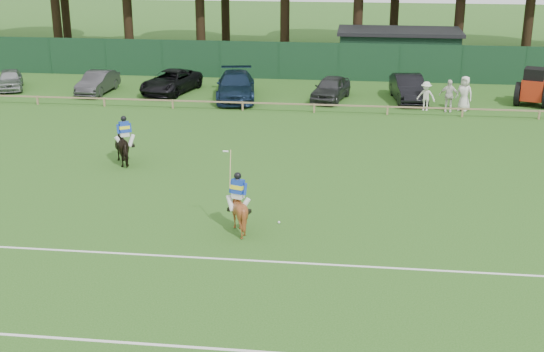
% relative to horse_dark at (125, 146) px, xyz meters
% --- Properties ---
extents(ground, '(160.00, 160.00, 0.00)m').
position_rel_horse_dark_xyz_m(ground, '(6.49, -7.96, -0.77)').
color(ground, '#1E4C14').
rests_on(ground, ground).
extents(horse_dark, '(1.67, 1.97, 1.53)m').
position_rel_horse_dark_xyz_m(horse_dark, '(0.00, 0.00, 0.00)').
color(horse_dark, black).
rests_on(horse_dark, ground).
extents(horse_chestnut, '(1.55, 1.65, 1.47)m').
position_rel_horse_dark_xyz_m(horse_chestnut, '(6.06, -6.67, -0.03)').
color(horse_chestnut, brown).
rests_on(horse_chestnut, ground).
extents(sedan_silver, '(2.84, 3.94, 1.25)m').
position_rel_horse_dark_xyz_m(sedan_silver, '(-11.94, 13.79, -0.14)').
color(sedan_silver, '#95989A').
rests_on(sedan_silver, ground).
extents(sedan_grey, '(1.62, 4.11, 1.33)m').
position_rel_horse_dark_xyz_m(sedan_grey, '(-6.08, 13.40, -0.10)').
color(sedan_grey, '#313033').
rests_on(sedan_grey, ground).
extents(suv_black, '(3.36, 5.33, 1.37)m').
position_rel_horse_dark_xyz_m(suv_black, '(-1.63, 14.06, -0.08)').
color(suv_black, black).
rests_on(suv_black, ground).
extents(sedan_navy, '(3.00, 5.71, 1.58)m').
position_rel_horse_dark_xyz_m(sedan_navy, '(2.64, 12.79, 0.02)').
color(sedan_navy, '#112137').
rests_on(sedan_navy, ground).
extents(hatch_grey, '(2.53, 4.35, 1.39)m').
position_rel_horse_dark_xyz_m(hatch_grey, '(8.24, 13.26, -0.07)').
color(hatch_grey, '#323335').
rests_on(hatch_grey, ground).
extents(estate_black, '(2.14, 4.74, 1.51)m').
position_rel_horse_dark_xyz_m(estate_black, '(12.77, 13.59, -0.01)').
color(estate_black, black).
rests_on(estate_black, ground).
extents(spectator_left, '(1.17, 0.85, 1.62)m').
position_rel_horse_dark_xyz_m(spectator_left, '(13.61, 11.31, 0.05)').
color(spectator_left, silver).
rests_on(spectator_left, ground).
extents(spectator_mid, '(1.11, 0.59, 1.80)m').
position_rel_horse_dark_xyz_m(spectator_mid, '(14.83, 11.16, 0.14)').
color(spectator_mid, silver).
rests_on(spectator_mid, ground).
extents(spectator_right, '(1.13, 1.01, 1.94)m').
position_rel_horse_dark_xyz_m(spectator_right, '(15.72, 11.53, 0.20)').
color(spectator_right, silver).
rests_on(spectator_right, ground).
extents(rider_dark, '(0.86, 0.64, 1.41)m').
position_rel_horse_dark_xyz_m(rider_dark, '(0.01, -0.01, 0.70)').
color(rider_dark, silver).
rests_on(rider_dark, ground).
extents(rider_chestnut, '(0.92, 0.74, 2.05)m').
position_rel_horse_dark_xyz_m(rider_chestnut, '(6.05, -6.68, 0.66)').
color(rider_chestnut, silver).
rests_on(rider_chestnut, ground).
extents(polo_ball, '(0.09, 0.09, 0.09)m').
position_rel_horse_dark_xyz_m(polo_ball, '(7.35, -5.92, -0.72)').
color(polo_ball, silver).
rests_on(polo_ball, ground).
extents(pitch_lines, '(60.00, 5.10, 0.01)m').
position_rel_horse_dark_xyz_m(pitch_lines, '(6.49, -11.46, -0.76)').
color(pitch_lines, silver).
rests_on(pitch_lines, ground).
extents(pitch_rail, '(62.10, 0.10, 0.50)m').
position_rel_horse_dark_xyz_m(pitch_rail, '(6.49, 10.04, -0.32)').
color(pitch_rail, '#997F5B').
rests_on(pitch_rail, ground).
extents(perimeter_fence, '(92.08, 0.08, 2.50)m').
position_rel_horse_dark_xyz_m(perimeter_fence, '(6.49, 19.04, 0.48)').
color(perimeter_fence, '#14351E').
rests_on(perimeter_fence, ground).
extents(utility_shed, '(8.40, 4.40, 3.04)m').
position_rel_horse_dark_xyz_m(utility_shed, '(12.49, 22.04, 0.77)').
color(utility_shed, '#14331E').
rests_on(utility_shed, ground).
extents(tree_row, '(96.00, 12.00, 21.00)m').
position_rel_horse_dark_xyz_m(tree_row, '(8.49, 27.04, -0.77)').
color(tree_row, '#26561C').
rests_on(tree_row, ground).
extents(tractor, '(2.44, 2.99, 2.17)m').
position_rel_horse_dark_xyz_m(tractor, '(19.82, 13.40, 0.26)').
color(tractor, '#9E230E').
rests_on(tractor, ground).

